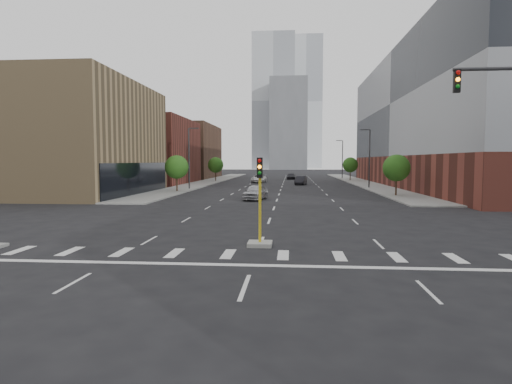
# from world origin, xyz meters

# --- Properties ---
(ground) EXTENTS (400.00, 400.00, 0.00)m
(ground) POSITION_xyz_m (0.00, 0.00, 0.00)
(ground) COLOR black
(ground) RESTS_ON ground
(sidewalk_left_far) EXTENTS (5.00, 92.00, 0.15)m
(sidewalk_left_far) POSITION_xyz_m (-15.00, 74.00, 0.07)
(sidewalk_left_far) COLOR gray
(sidewalk_left_far) RESTS_ON ground
(sidewalk_right_far) EXTENTS (5.00, 92.00, 0.15)m
(sidewalk_right_far) POSITION_xyz_m (15.00, 74.00, 0.07)
(sidewalk_right_far) COLOR gray
(sidewalk_right_far) RESTS_ON ground
(building_left_mid) EXTENTS (20.00, 24.00, 14.00)m
(building_left_mid) POSITION_xyz_m (-27.50, 40.00, 7.00)
(building_left_mid) COLOR #927852
(building_left_mid) RESTS_ON ground
(building_left_far_a) EXTENTS (20.00, 22.00, 12.00)m
(building_left_far_a) POSITION_xyz_m (-27.50, 66.00, 6.00)
(building_left_far_a) COLOR brown
(building_left_far_a) RESTS_ON ground
(building_left_far_b) EXTENTS (20.00, 24.00, 13.00)m
(building_left_far_b) POSITION_xyz_m (-27.50, 92.00, 6.50)
(building_left_far_b) COLOR brown
(building_left_far_b) RESTS_ON ground
(building_right_main) EXTENTS (24.00, 70.00, 22.00)m
(building_right_main) POSITION_xyz_m (29.50, 60.00, 11.00)
(building_right_main) COLOR brown
(building_right_main) RESTS_ON ground
(tower_left) EXTENTS (22.00, 22.00, 70.00)m
(tower_left) POSITION_xyz_m (-8.00, 220.00, 35.00)
(tower_left) COLOR #B2B7BC
(tower_left) RESTS_ON ground
(tower_right) EXTENTS (20.00, 20.00, 80.00)m
(tower_right) POSITION_xyz_m (10.00, 260.00, 40.00)
(tower_right) COLOR #B2B7BC
(tower_right) RESTS_ON ground
(tower_mid) EXTENTS (18.00, 18.00, 44.00)m
(tower_mid) POSITION_xyz_m (0.00, 200.00, 22.00)
(tower_mid) COLOR slate
(tower_mid) RESTS_ON ground
(median_traffic_signal) EXTENTS (1.20, 1.20, 4.40)m
(median_traffic_signal) POSITION_xyz_m (0.00, 8.97, 0.97)
(median_traffic_signal) COLOR #999993
(median_traffic_signal) RESTS_ON ground
(streetlight_right_a) EXTENTS (1.60, 0.22, 9.07)m
(streetlight_right_a) POSITION_xyz_m (13.41, 55.00, 5.01)
(streetlight_right_a) COLOR #2D2D30
(streetlight_right_a) RESTS_ON ground
(streetlight_right_b) EXTENTS (1.60, 0.22, 9.07)m
(streetlight_right_b) POSITION_xyz_m (13.41, 90.00, 5.01)
(streetlight_right_b) COLOR #2D2D30
(streetlight_right_b) RESTS_ON ground
(streetlight_left) EXTENTS (1.60, 0.22, 9.07)m
(streetlight_left) POSITION_xyz_m (-13.41, 50.00, 5.01)
(streetlight_left) COLOR #2D2D30
(streetlight_left) RESTS_ON ground
(tree_left_near) EXTENTS (3.20, 3.20, 4.85)m
(tree_left_near) POSITION_xyz_m (-14.00, 45.00, 3.39)
(tree_left_near) COLOR #382619
(tree_left_near) RESTS_ON ground
(tree_left_far) EXTENTS (3.20, 3.20, 4.85)m
(tree_left_far) POSITION_xyz_m (-14.00, 75.00, 3.39)
(tree_left_far) COLOR #382619
(tree_left_far) RESTS_ON ground
(tree_right_near) EXTENTS (3.20, 3.20, 4.85)m
(tree_right_near) POSITION_xyz_m (14.00, 40.00, 3.39)
(tree_right_near) COLOR #382619
(tree_right_near) RESTS_ON ground
(tree_right_far) EXTENTS (3.20, 3.20, 4.85)m
(tree_right_far) POSITION_xyz_m (14.00, 80.00, 3.39)
(tree_right_far) COLOR #382619
(tree_right_far) RESTS_ON ground
(car_near_left) EXTENTS (2.81, 5.21, 1.68)m
(car_near_left) POSITION_xyz_m (-2.34, 34.16, 0.84)
(car_near_left) COLOR #A2A2A6
(car_near_left) RESTS_ON ground
(car_mid_right) EXTENTS (2.37, 4.89, 1.55)m
(car_mid_right) POSITION_xyz_m (3.24, 64.17, 0.77)
(car_mid_right) COLOR black
(car_mid_right) RESTS_ON ground
(car_far_left) EXTENTS (2.73, 5.71, 1.57)m
(car_far_left) POSITION_xyz_m (-4.77, 71.11, 0.79)
(car_far_left) COLOR white
(car_far_left) RESTS_ON ground
(car_deep_right) EXTENTS (2.02, 4.76, 1.37)m
(car_deep_right) POSITION_xyz_m (1.50, 86.14, 0.68)
(car_deep_right) COLOR black
(car_deep_right) RESTS_ON ground
(car_distant) EXTENTS (1.72, 4.12, 1.40)m
(car_distant) POSITION_xyz_m (-6.80, 99.66, 0.70)
(car_distant) COLOR #B9BABE
(car_distant) RESTS_ON ground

